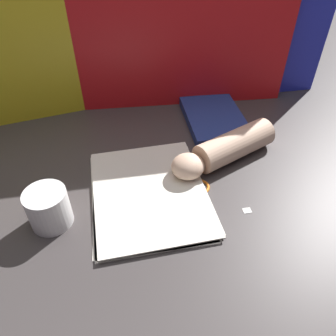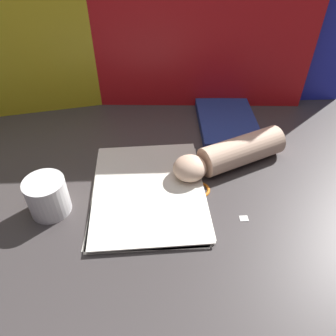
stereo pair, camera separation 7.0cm
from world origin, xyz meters
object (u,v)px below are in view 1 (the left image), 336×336
(paper_stack, at_px, (149,192))
(hand_forearm, at_px, (225,149))
(scissors, at_px, (188,182))
(mug, at_px, (49,208))
(book_closed, at_px, (214,119))

(paper_stack, xyz_separation_m, hand_forearm, (0.20, 0.07, 0.03))
(paper_stack, relative_size, scissors, 2.00)
(paper_stack, relative_size, mug, 3.90)
(book_closed, distance_m, scissors, 0.27)
(book_closed, xyz_separation_m, mug, (-0.44, -0.28, 0.03))
(paper_stack, distance_m, scissors, 0.09)
(paper_stack, xyz_separation_m, mug, (-0.21, -0.03, 0.03))
(scissors, bearing_deg, hand_forearm, 28.89)
(paper_stack, bearing_deg, book_closed, 45.98)
(paper_stack, bearing_deg, hand_forearm, 20.00)
(paper_stack, bearing_deg, scissors, 8.41)
(hand_forearm, bearing_deg, mug, -165.30)
(scissors, height_order, hand_forearm, hand_forearm)
(book_closed, height_order, hand_forearm, hand_forearm)
(scissors, distance_m, mug, 0.31)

